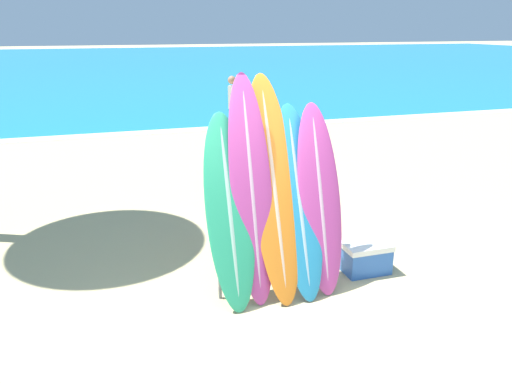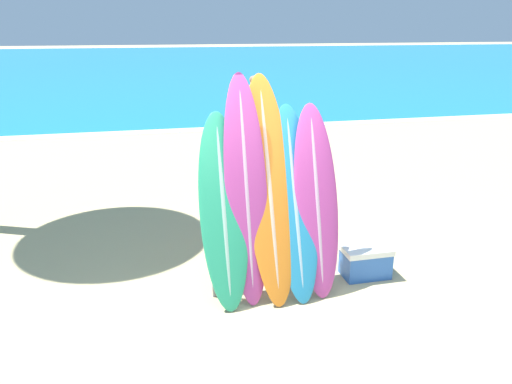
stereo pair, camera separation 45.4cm
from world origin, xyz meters
name	(u,v)px [view 2 (the right image)]	position (x,y,z in m)	size (l,w,h in m)	color
ground_plane	(288,316)	(0.00, 0.00, 0.00)	(160.00, 160.00, 0.00)	tan
ocean_water	(153,63)	(0.00, 39.69, 0.00)	(120.00, 60.00, 0.01)	teal
surfboard_rack	(272,251)	(-0.03, 0.59, 0.51)	(1.42, 0.04, 0.96)	slate
surfboard_slot_0	(223,211)	(-0.59, 0.60, 1.06)	(0.54, 0.87, 2.12)	#289E70
surfboard_slot_1	(246,190)	(-0.32, 0.65, 1.27)	(0.48, 0.84, 2.54)	#B23D8E
surfboard_slot_2	(269,188)	(-0.05, 0.68, 1.26)	(0.54, 1.10, 2.51)	orange
surfboard_slot_3	(295,202)	(0.24, 0.62, 1.08)	(0.52, 0.95, 2.17)	teal
surfboard_slot_4	(316,201)	(0.50, 0.60, 1.09)	(0.52, 0.79, 2.18)	#B23D8E
person_near_water	(244,163)	(0.13, 2.94, 0.95)	(0.29, 0.23, 1.73)	#A87A5B
person_mid_beach	(253,104)	(1.71, 9.15, 0.93)	(0.26, 0.29, 1.70)	#A87A5B
cooler_box	(366,261)	(1.21, 0.66, 0.20)	(0.60, 0.38, 0.39)	#2D60B7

